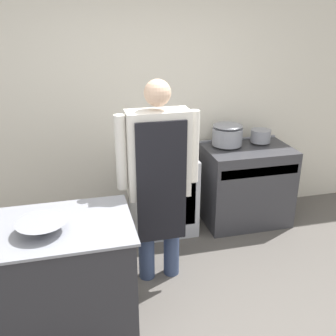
{
  "coord_description": "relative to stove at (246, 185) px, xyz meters",
  "views": [
    {
      "loc": [
        -0.69,
        -1.91,
        2.25
      ],
      "look_at": [
        0.08,
        1.17,
        0.98
      ],
      "focal_mm": 42.0,
      "sensor_mm": 36.0,
      "label": 1
    }
  ],
  "objects": [
    {
      "name": "prep_counter",
      "position": [
        -2.09,
        -1.23,
        0.01
      ],
      "size": [
        1.23,
        0.73,
        0.9
      ],
      "color": "#2D2D33",
      "rests_on": "ground_plane"
    },
    {
      "name": "fridge_unit",
      "position": [
        -0.94,
        0.05,
        -0.02
      ],
      "size": [
        0.66,
        0.58,
        0.84
      ],
      "color": "silver",
      "rests_on": "ground_plane"
    },
    {
      "name": "stock_pot",
      "position": [
        -0.21,
        0.11,
        0.58
      ],
      "size": [
        0.33,
        0.33,
        0.24
      ],
      "color": "gray",
      "rests_on": "stove"
    },
    {
      "name": "mixing_bowl",
      "position": [
        -2.07,
        -1.3,
        0.5
      ],
      "size": [
        0.34,
        0.34,
        0.08
      ],
      "color": "gray",
      "rests_on": "prep_counter"
    },
    {
      "name": "stove",
      "position": [
        0.0,
        0.0,
        0.0
      ],
      "size": [
        0.93,
        0.62,
        0.89
      ],
      "color": "#38383D",
      "rests_on": "ground_plane"
    },
    {
      "name": "wall_back",
      "position": [
        -1.12,
        0.39,
        0.91
      ],
      "size": [
        8.0,
        0.05,
        2.7
      ],
      "color": "silver",
      "rests_on": "ground_plane"
    },
    {
      "name": "sauce_pot",
      "position": [
        0.19,
        0.11,
        0.52
      ],
      "size": [
        0.22,
        0.22,
        0.14
      ],
      "color": "gray",
      "rests_on": "stove"
    },
    {
      "name": "person_cook",
      "position": [
        -1.17,
        -0.76,
        0.58
      ],
      "size": [
        0.69,
        0.24,
        1.77
      ],
      "color": "#38476B",
      "rests_on": "ground_plane"
    }
  ]
}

